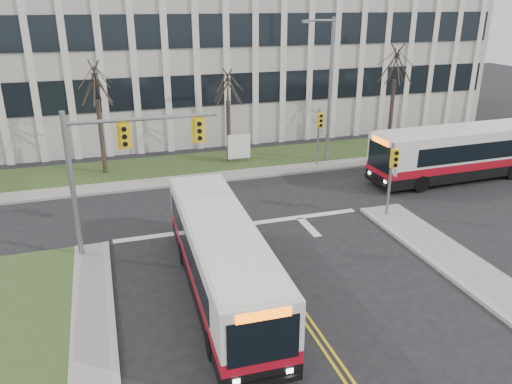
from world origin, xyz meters
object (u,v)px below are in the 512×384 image
object	(u,v)px
streetlight	(328,84)
bus_main	(221,260)
directory_sign	(239,147)
bus_cross	(463,154)

from	to	relation	value
streetlight	bus_main	size ratio (longest dim) A/B	0.87
directory_sign	bus_main	world-z (taller)	bus_main
streetlight	directory_sign	distance (m)	6.96
bus_cross	directory_sign	bearing A→B (deg)	-121.22
streetlight	bus_main	bearing A→B (deg)	-127.33
directory_sign	bus_cross	distance (m)	13.78
bus_main	bus_cross	bearing A→B (deg)	27.41
directory_sign	bus_cross	world-z (taller)	bus_cross
bus_main	bus_cross	distance (m)	18.68
streetlight	bus_cross	xyz separation A→B (m)	(6.46, -5.48, -3.65)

